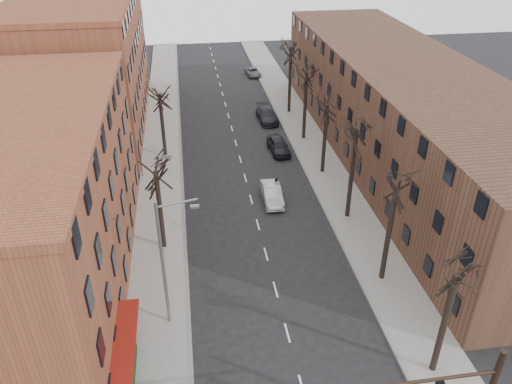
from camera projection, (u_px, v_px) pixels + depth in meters
name	position (u px, v px, depth m)	size (l,w,h in m)	color
sidewalk_left	(162.00, 151.00, 52.78)	(4.00, 90.00, 0.15)	gray
sidewalk_right	(309.00, 142.00, 54.83)	(4.00, 90.00, 0.15)	gray
building_left_near	(22.00, 212.00, 31.73)	(12.00, 26.00, 12.00)	brown
building_left_far	(85.00, 65.00, 55.88)	(12.00, 28.00, 14.00)	brown
building_right	(403.00, 112.00, 49.08)	(12.00, 50.00, 10.00)	#4F3325
awning_left	(130.00, 378.00, 27.98)	(1.20, 7.00, 0.15)	maroon
tree_right_a	(432.00, 370.00, 28.45)	(5.20, 5.20, 10.00)	black
tree_right_b	(381.00, 279.00, 35.25)	(5.20, 5.20, 10.80)	black
tree_right_c	(347.00, 217.00, 42.06)	(5.20, 5.20, 11.60)	black
tree_right_d	(322.00, 172.00, 48.86)	(5.20, 5.20, 10.00)	black
tree_right_e	(303.00, 139.00, 55.66)	(5.20, 5.20, 10.80)	black
tree_right_f	(289.00, 112.00, 62.47)	(5.20, 5.20, 11.60)	black
tree_left_a	(164.00, 247.00, 38.41)	(5.20, 5.20, 9.50)	black
tree_left_b	(166.00, 156.00, 52.02)	(5.20, 5.20, 9.50)	black
streetlight	(165.00, 259.00, 29.12)	(2.45, 0.22, 9.03)	slate
silver_sedan	(272.00, 194.00, 43.91)	(1.54, 4.42, 1.46)	#B4B6BC
parked_car_near	(279.00, 145.00, 52.33)	(1.83, 4.56, 1.55)	black
parked_car_mid	(267.00, 115.00, 59.73)	(2.07, 5.10, 1.48)	#222129
parked_car_far	(253.00, 72.00, 74.98)	(1.88, 4.07, 1.13)	#5B5E62
pedestrian_crossing	(276.00, 187.00, 44.74)	(1.01, 0.42, 1.72)	black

